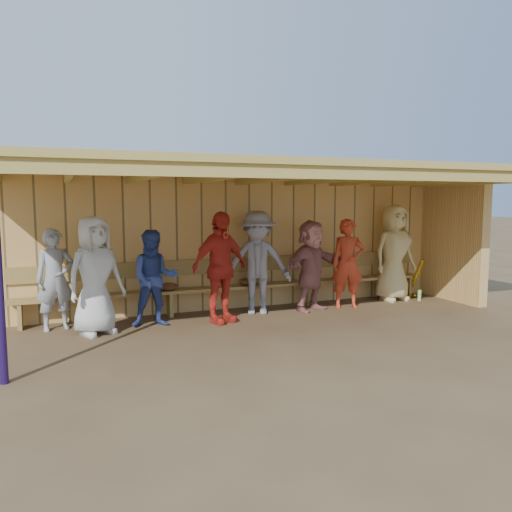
{
  "coord_description": "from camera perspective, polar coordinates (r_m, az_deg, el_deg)",
  "views": [
    {
      "loc": [
        -2.97,
        -7.21,
        1.97
      ],
      "look_at": [
        0.0,
        0.35,
        1.05
      ],
      "focal_mm": 35.0,
      "sensor_mm": 36.0,
      "label": 1
    }
  ],
  "objects": [
    {
      "name": "player_d",
      "position": [
        7.98,
        -4.14,
        -1.31
      ],
      "size": [
        1.13,
        0.79,
        1.79
      ],
      "primitive_type": "imported",
      "rotation": [
        0.0,
        0.0,
        0.38
      ],
      "color": "red",
      "rests_on": "ground"
    },
    {
      "name": "player_a",
      "position": [
        8.11,
        -21.98,
        -2.51
      ],
      "size": [
        0.62,
        0.47,
        1.54
      ],
      "primitive_type": "imported",
      "rotation": [
        0.0,
        0.0,
        0.2
      ],
      "color": "#93969B",
      "rests_on": "ground"
    },
    {
      "name": "player_b",
      "position": [
        7.63,
        -17.9,
        -2.14
      ],
      "size": [
        1.0,
        0.86,
        1.74
      ],
      "primitive_type": "imported",
      "rotation": [
        0.0,
        0.0,
        0.43
      ],
      "color": "silver",
      "rests_on": "ground"
    },
    {
      "name": "player_h",
      "position": [
        10.09,
        15.52,
        0.35
      ],
      "size": [
        0.96,
        0.67,
        1.87
      ],
      "primitive_type": "imported",
      "rotation": [
        0.0,
        0.0,
        0.09
      ],
      "color": "#E1C97E",
      "rests_on": "ground"
    },
    {
      "name": "ground",
      "position": [
        8.04,
        0.92,
        -7.72
      ],
      "size": [
        90.0,
        90.0,
        0.0
      ],
      "primitive_type": "plane",
      "color": "brown",
      "rests_on": "ground"
    },
    {
      "name": "player_g",
      "position": [
        9.22,
        10.45,
        -0.86
      ],
      "size": [
        0.69,
        0.58,
        1.62
      ],
      "primitive_type": "imported",
      "rotation": [
        0.0,
        0.0,
        -0.37
      ],
      "color": "red",
      "rests_on": "ground"
    },
    {
      "name": "player_e",
      "position": [
        8.59,
        0.17,
        -0.76
      ],
      "size": [
        1.32,
        1.06,
        1.78
      ],
      "primitive_type": "imported",
      "rotation": [
        0.0,
        0.0,
        -0.4
      ],
      "color": "gray",
      "rests_on": "ground"
    },
    {
      "name": "dugout_structure",
      "position": [
        8.59,
        1.6,
        4.62
      ],
      "size": [
        8.8,
        3.2,
        2.5
      ],
      "color": "#E5B161",
      "rests_on": "ground"
    },
    {
      "name": "bench",
      "position": [
        8.96,
        -1.79,
        -2.81
      ],
      "size": [
        7.6,
        0.34,
        0.93
      ],
      "color": "#A98A48",
      "rests_on": "ground"
    },
    {
      "name": "player_c",
      "position": [
        7.9,
        -11.53,
        -2.52
      ],
      "size": [
        0.78,
        0.64,
        1.51
      ],
      "primitive_type": "imported",
      "rotation": [
        0.0,
        0.0,
        -0.1
      ],
      "color": "#33458E",
      "rests_on": "ground"
    },
    {
      "name": "player_f",
      "position": [
        8.9,
        6.33,
        -1.08
      ],
      "size": [
        1.57,
        1.04,
        1.62
      ],
      "primitive_type": "imported",
      "rotation": [
        0.0,
        0.0,
        0.42
      ],
      "color": "#B56D65",
      "rests_on": "ground"
    },
    {
      "name": "dugout_equipment",
      "position": [
        8.8,
        -2.25,
        -3.22
      ],
      "size": [
        5.41,
        0.62,
        0.8
      ],
      "color": "gold",
      "rests_on": "ground"
    }
  ]
}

